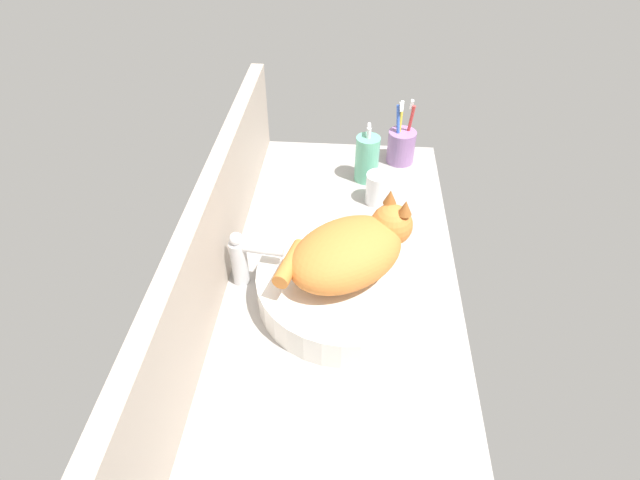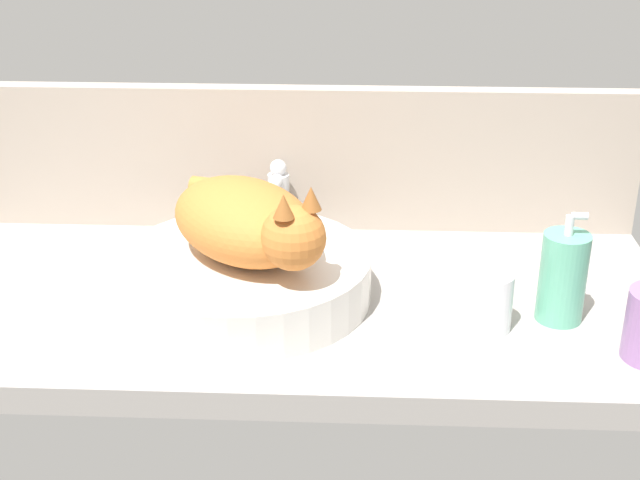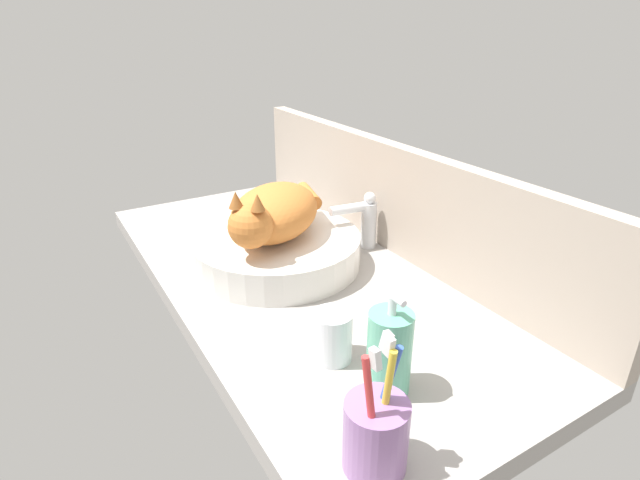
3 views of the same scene
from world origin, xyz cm
name	(u,v)px [view 1 (image 1 of 3)]	position (x,y,z in cm)	size (l,w,h in cm)	color
ground_plane	(335,283)	(0.00, 0.00, -2.00)	(114.90, 54.05, 4.00)	#9E9993
backsplash_panel	(216,229)	(0.00, 25.22, 12.25)	(114.90, 3.60, 24.50)	#AD9E8E
sink_basin	(345,285)	(-5.59, -2.26, 3.44)	(36.64, 36.64, 6.88)	silver
cat	(351,250)	(-4.64, -3.24, 12.63)	(29.22, 30.03, 14.00)	#CC7533
faucet	(244,257)	(-2.80, 19.30, 7.30)	(4.18, 11.86, 13.60)	silver
soap_dispenser	(367,159)	(39.10, -6.49, 6.56)	(6.51, 6.51, 16.24)	#60B793
toothbrush_cup	(401,145)	(49.19, -16.33, 5.15)	(7.92, 7.92, 18.71)	#996BA8
water_glass	(378,190)	(28.77, -9.53, 3.59)	(6.42, 6.42, 8.35)	white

